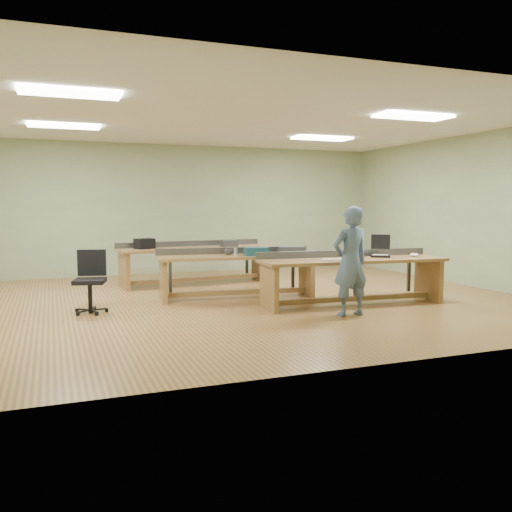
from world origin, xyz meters
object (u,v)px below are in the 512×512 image
at_px(task_chair, 91,290).
at_px(workbench_front, 352,270).
at_px(person, 350,261).
at_px(parts_bin_grey, 291,250).
at_px(workbench_back, 195,256).
at_px(workbench_mid, 237,266).
at_px(drinks_can, 236,252).
at_px(mug, 228,252).
at_px(parts_bin_teal, 256,251).
at_px(camera_bag, 355,253).
at_px(laptop_base, 380,256).

bearing_deg(task_chair, workbench_front, 3.13).
height_order(person, parts_bin_grey, person).
relative_size(workbench_back, person, 1.99).
distance_m(workbench_mid, workbench_back, 1.91).
bearing_deg(drinks_can, workbench_mid, 43.64).
bearing_deg(mug, task_chair, -168.18).
bearing_deg(parts_bin_teal, workbench_back, 105.02).
xyz_separation_m(person, parts_bin_teal, (-0.76, 1.85, 0.02)).
bearing_deg(parts_bin_grey, workbench_front, -62.86).
relative_size(workbench_front, mug, 22.97).
height_order(camera_bag, task_chair, task_chair).
bearing_deg(task_chair, laptop_base, 4.88).
relative_size(camera_bag, task_chair, 0.24).
height_order(person, task_chair, person).
xyz_separation_m(laptop_base, parts_bin_grey, (-1.13, 1.08, 0.05)).
distance_m(workbench_front, laptop_base, 0.60).
xyz_separation_m(workbench_mid, parts_bin_grey, (0.98, -0.11, 0.26)).
relative_size(workbench_front, parts_bin_teal, 7.95).
xyz_separation_m(workbench_mid, task_chair, (-2.47, -0.44, -0.21)).
bearing_deg(parts_bin_teal, workbench_mid, 152.42).
bearing_deg(parts_bin_teal, person, -67.63).
relative_size(laptop_base, task_chair, 0.33).
xyz_separation_m(camera_bag, task_chair, (-4.15, 0.68, -0.48)).
relative_size(parts_bin_grey, mug, 3.45).
height_order(workbench_mid, laptop_base, workbench_mid).
distance_m(camera_bag, drinks_can, 2.03).
height_order(camera_bag, drinks_can, camera_bag).
xyz_separation_m(workbench_front, laptop_base, (0.56, 0.04, 0.21)).
relative_size(camera_bag, mug, 1.70).
height_order(camera_bag, parts_bin_grey, camera_bag).
height_order(workbench_front, task_chair, task_chair).
xyz_separation_m(camera_bag, drinks_can, (-1.71, 1.09, -0.02)).
xyz_separation_m(workbench_front, task_chair, (-4.02, 0.78, -0.22)).
bearing_deg(workbench_mid, parts_bin_teal, -21.92).
height_order(workbench_mid, parts_bin_grey, parts_bin_grey).
xyz_separation_m(task_chair, parts_bin_teal, (2.77, 0.29, 0.47)).
bearing_deg(task_chair, workbench_mid, 24.29).
bearing_deg(drinks_can, parts_bin_teal, -19.42).
bearing_deg(camera_bag, drinks_can, 123.86).
distance_m(camera_bag, mug, 2.16).
bearing_deg(workbench_back, workbench_front, -64.79).
distance_m(workbench_back, mug, 1.87).
bearing_deg(parts_bin_teal, workbench_front, -40.45).
bearing_deg(drinks_can, workbench_back, 96.34).
height_order(workbench_mid, task_chair, task_chair).
bearing_deg(task_chair, parts_bin_teal, 20.07).
xyz_separation_m(parts_bin_grey, mug, (-1.12, 0.15, -0.01)).
bearing_deg(camera_bag, workbench_mid, 122.39).
xyz_separation_m(person, parts_bin_grey, (-0.08, 1.90, 0.02)).
relative_size(camera_bag, parts_bin_teal, 0.59).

